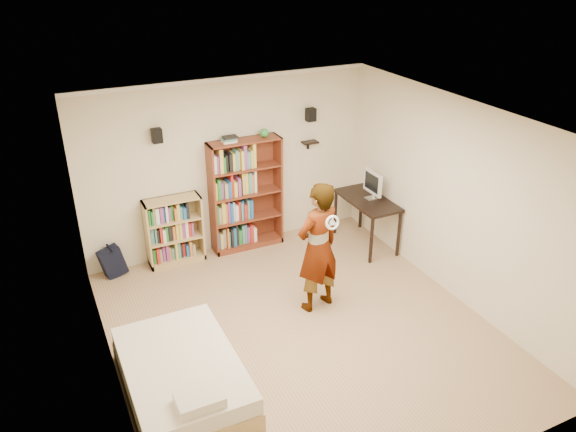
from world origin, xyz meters
name	(u,v)px	position (x,y,z in m)	size (l,w,h in m)	color
ground	(302,330)	(0.00, 0.00, 0.00)	(4.50, 5.00, 0.01)	tan
room_shell	(303,204)	(0.00, 0.00, 1.76)	(4.52, 5.02, 2.71)	silver
crown_molding	(304,125)	(0.00, 0.00, 2.67)	(4.50, 5.00, 0.06)	white
speaker_left	(157,136)	(-1.05, 2.40, 2.00)	(0.14, 0.12, 0.20)	black
speaker_right	(311,115)	(1.35, 2.40, 2.00)	(0.14, 0.12, 0.20)	black
wall_shelf	(310,142)	(1.35, 2.41, 1.55)	(0.25, 0.16, 0.03)	black
tall_bookshelf	(246,195)	(0.21, 2.34, 0.89)	(1.12, 0.33, 1.77)	maroon
low_bookshelf	(174,231)	(-0.95, 2.34, 0.52)	(0.84, 0.31, 1.05)	tan
computer_desk	(366,222)	(1.94, 1.57, 0.40)	(0.58, 1.16, 0.79)	black
imac	(372,185)	(1.99, 1.56, 1.02)	(0.09, 0.44, 0.44)	silver
daybed	(182,372)	(-1.64, -0.40, 0.27)	(1.17, 1.80, 0.53)	silver
person	(318,248)	(0.42, 0.39, 0.89)	(0.65, 0.43, 1.79)	black
wii_wheel	(332,223)	(0.42, 0.06, 1.40)	(0.19, 0.19, 0.03)	silver
navy_bag	(112,261)	(-1.90, 2.34, 0.24)	(0.35, 0.23, 0.47)	black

